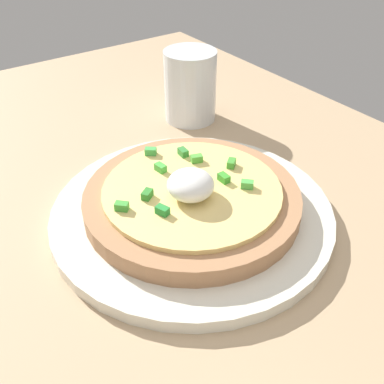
% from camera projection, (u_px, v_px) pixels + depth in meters
% --- Properties ---
extents(dining_table, '(1.24, 0.78, 0.02)m').
position_uv_depth(dining_table, '(210.00, 279.00, 0.43)').
color(dining_table, tan).
rests_on(dining_table, ground).
extents(plate, '(0.30, 0.30, 0.01)m').
position_uv_depth(plate, '(192.00, 212.00, 0.48)').
color(plate, silver).
rests_on(plate, dining_table).
extents(pizza, '(0.23, 0.23, 0.05)m').
position_uv_depth(pizza, '(192.00, 197.00, 0.47)').
color(pizza, '#AF7C55').
rests_on(pizza, plate).
extents(cup_near, '(0.07, 0.07, 0.10)m').
position_uv_depth(cup_near, '(190.00, 88.00, 0.65)').
color(cup_near, silver).
rests_on(cup_near, dining_table).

